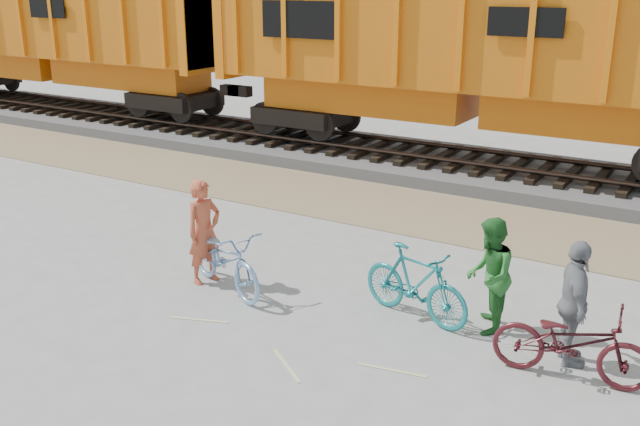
# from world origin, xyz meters

# --- Properties ---
(ground) EXTENTS (120.00, 120.00, 0.00)m
(ground) POSITION_xyz_m (0.00, 0.00, 0.00)
(ground) COLOR #9E9E99
(ground) RESTS_ON ground
(gravel_strip) EXTENTS (120.00, 3.00, 0.02)m
(gravel_strip) POSITION_xyz_m (0.00, 5.50, 0.01)
(gravel_strip) COLOR #967C5D
(gravel_strip) RESTS_ON ground
(ballast_bed) EXTENTS (120.00, 4.00, 0.30)m
(ballast_bed) POSITION_xyz_m (0.00, 9.00, 0.15)
(ballast_bed) COLOR slate
(ballast_bed) RESTS_ON ground
(track) EXTENTS (120.00, 2.60, 0.24)m
(track) POSITION_xyz_m (0.00, 9.00, 0.47)
(track) COLOR black
(track) RESTS_ON ballast_bed
(hopper_car_left) EXTENTS (14.00, 3.13, 4.65)m
(hopper_car_left) POSITION_xyz_m (-15.40, 9.00, 3.01)
(hopper_car_left) COLOR black
(hopper_car_left) RESTS_ON track
(hopper_car_center) EXTENTS (14.00, 3.13, 4.65)m
(hopper_car_center) POSITION_xyz_m (-0.40, 9.00, 3.01)
(hopper_car_center) COLOR black
(hopper_car_center) RESTS_ON track
(bicycle_blue) EXTENTS (2.10, 1.38, 1.04)m
(bicycle_blue) POSITION_xyz_m (-1.33, 0.25, 0.52)
(bicycle_blue) COLOR #80AAD7
(bicycle_blue) RESTS_ON ground
(bicycle_teal) EXTENTS (1.87, 0.91, 1.09)m
(bicycle_teal) POSITION_xyz_m (1.62, 0.89, 0.54)
(bicycle_teal) COLOR #197C80
(bicycle_teal) RESTS_ON ground
(bicycle_maroon) EXTENTS (1.94, 0.88, 0.99)m
(bicycle_maroon) POSITION_xyz_m (3.92, 0.36, 0.49)
(bicycle_maroon) COLOR #47141A
(bicycle_maroon) RESTS_ON ground
(person_solo) EXTENTS (0.54, 0.70, 1.70)m
(person_solo) POSITION_xyz_m (-1.83, 0.35, 0.85)
(person_solo) COLOR #C25132
(person_solo) RESTS_ON ground
(person_man) EXTENTS (0.82, 0.93, 1.63)m
(person_man) POSITION_xyz_m (2.62, 1.09, 0.82)
(person_man) COLOR #266D29
(person_man) RESTS_ON ground
(person_woman) EXTENTS (0.76, 1.05, 1.65)m
(person_woman) POSITION_xyz_m (3.82, 0.76, 0.83)
(person_woman) COLOR gray
(person_woman) RESTS_ON ground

